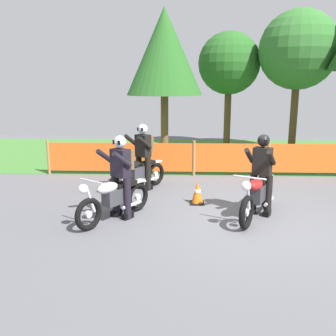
{
  "coord_description": "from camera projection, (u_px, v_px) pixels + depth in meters",
  "views": [
    {
      "loc": [
        -1.44,
        -7.3,
        2.7
      ],
      "look_at": [
        -1.74,
        0.61,
        0.9
      ],
      "focal_mm": 40.21,
      "sensor_mm": 36.0,
      "label": 1
    }
  ],
  "objects": [
    {
      "name": "ground",
      "position": [
        252.0,
        219.0,
        7.66
      ],
      "size": [
        24.0,
        24.0,
        0.02
      ],
      "primitive_type": "cube",
      "color": "#5B5B60"
    },
    {
      "name": "grass_verge",
      "position": [
        219.0,
        154.0,
        14.61
      ],
      "size": [
        24.0,
        7.11,
        0.01
      ],
      "primitive_type": "cube",
      "color": "#427A33",
      "rests_on": "ground"
    },
    {
      "name": "barrier_fence",
      "position": [
        231.0,
        158.0,
        11.02
      ],
      "size": [
        10.94,
        0.08,
        1.05
      ],
      "color": "#997547",
      "rests_on": "ground"
    },
    {
      "name": "tree_leftmost",
      "position": [
        164.0,
        52.0,
        13.3
      ],
      "size": [
        2.73,
        2.73,
        5.29
      ],
      "color": "brown",
      "rests_on": "ground"
    },
    {
      "name": "tree_near_left",
      "position": [
        229.0,
        64.0,
        15.26
      ],
      "size": [
        2.51,
        2.51,
        4.72
      ],
      "color": "brown",
      "rests_on": "ground"
    },
    {
      "name": "tree_near_right",
      "position": [
        298.0,
        50.0,
        13.95
      ],
      "size": [
        2.93,
        2.93,
        5.35
      ],
      "color": "brown",
      "rests_on": "ground"
    },
    {
      "name": "motorcycle_lead",
      "position": [
        138.0,
        173.0,
        9.53
      ],
      "size": [
        1.28,
        1.62,
        0.93
      ],
      "rotation": [
        0.0,
        0.0,
        -2.23
      ],
      "color": "black",
      "rests_on": "ground"
    },
    {
      "name": "motorcycle_trailing",
      "position": [
        258.0,
        195.0,
        7.61
      ],
      "size": [
        1.09,
        1.93,
        1.0
      ],
      "rotation": [
        0.0,
        0.0,
        -2.04
      ],
      "color": "black",
      "rests_on": "ground"
    },
    {
      "name": "motorcycle_third",
      "position": [
        114.0,
        198.0,
        7.47
      ],
      "size": [
        1.23,
        1.71,
        0.95
      ],
      "rotation": [
        0.0,
        0.0,
        -2.18
      ],
      "color": "black",
      "rests_on": "ground"
    },
    {
      "name": "rider_lead",
      "position": [
        143.0,
        153.0,
        9.58
      ],
      "size": [
        0.73,
        0.78,
        1.69
      ],
      "rotation": [
        0.0,
        0.0,
        -2.23
      ],
      "color": "black",
      "rests_on": "ground"
    },
    {
      "name": "rider_trailing",
      "position": [
        262.0,
        170.0,
        7.7
      ],
      "size": [
        0.7,
        0.78,
        1.69
      ],
      "rotation": [
        0.0,
        0.0,
        -2.04
      ],
      "color": "black",
      "rests_on": "ground"
    },
    {
      "name": "rider_third",
      "position": [
        121.0,
        172.0,
        7.53
      ],
      "size": [
        0.72,
        0.79,
        1.69
      ],
      "rotation": [
        0.0,
        0.0,
        -2.18
      ],
      "color": "black",
      "rests_on": "ground"
    },
    {
      "name": "traffic_cone",
      "position": [
        197.0,
        193.0,
        8.54
      ],
      "size": [
        0.32,
        0.32,
        0.53
      ],
      "color": "black",
      "rests_on": "ground"
    }
  ]
}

